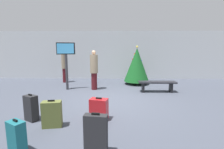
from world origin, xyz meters
TOP-DOWN VIEW (x-y plane):
  - ground_plane at (0.00, 0.00)m, footprint 16.00×16.00m
  - back_wall at (0.00, 4.64)m, footprint 16.00×0.20m
  - holiday_tree at (1.32, 2.96)m, footprint 1.36×1.36m
  - flight_info_kiosk at (-2.13, 1.65)m, footprint 0.83×0.31m
  - waiting_bench at (2.03, 1.28)m, footprint 1.66×0.44m
  - traveller_0 at (-2.77, 3.31)m, footprint 0.33×0.33m
  - traveller_1 at (-0.85, 1.69)m, footprint 0.47×0.47m
  - suitcase_0 at (-0.19, -3.18)m, footprint 0.44×0.21m
  - suitcase_1 at (-1.41, -2.13)m, footprint 0.50×0.31m
  - suitcase_2 at (-1.65, -3.22)m, footprint 0.39×0.34m
  - suitcase_3 at (-0.29, -1.66)m, footprint 0.53×0.38m
  - suitcase_5 at (-2.12, -1.78)m, footprint 0.42×0.37m

SIDE VIEW (x-z plane):
  - ground_plane at x=0.00m, z-range 0.00..0.00m
  - suitcase_3 at x=-0.29m, z-range -0.02..0.60m
  - suitcase_2 at x=-1.65m, z-range -0.02..0.66m
  - suitcase_1 at x=-1.41m, z-range -0.02..0.68m
  - suitcase_5 at x=-2.12m, z-range -0.02..0.72m
  - waiting_bench at x=2.03m, z-range 0.13..0.61m
  - suitcase_0 at x=-0.19m, z-range -0.02..0.78m
  - traveller_1 at x=-0.85m, z-range 0.05..1.90m
  - traveller_0 at x=-2.77m, z-range 0.07..1.95m
  - holiday_tree at x=1.32m, z-range 0.02..2.11m
  - back_wall at x=0.00m, z-range 0.00..3.02m
  - flight_info_kiosk at x=-2.13m, z-range 0.42..2.63m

